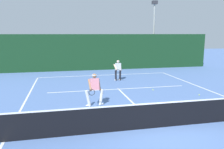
# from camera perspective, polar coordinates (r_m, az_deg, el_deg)

# --- Properties ---
(ground_plane) EXTENTS (80.00, 80.00, 0.00)m
(ground_plane) POSITION_cam_1_polar(r_m,az_deg,el_deg) (8.98, 11.57, -12.94)
(ground_plane) COLOR #5373AF
(court_line_baseline_far) EXTENTS (10.90, 0.10, 0.01)m
(court_line_baseline_far) POSITION_cam_1_polar(r_m,az_deg,el_deg) (19.45, -1.98, -0.15)
(court_line_baseline_far) COLOR white
(court_line_baseline_far) RESTS_ON ground_plane
(court_line_sideline_left) EXTENTS (0.10, 22.60, 0.01)m
(court_line_sideline_left) POSITION_cam_1_polar(r_m,az_deg,el_deg) (8.53, -25.64, -15.06)
(court_line_sideline_left) COLOR white
(court_line_sideline_left) RESTS_ON ground_plane
(court_line_service) EXTENTS (8.88, 0.10, 0.01)m
(court_line_service) POSITION_cam_1_polar(r_m,az_deg,el_deg) (14.57, 1.67, -3.67)
(court_line_service) COLOR white
(court_line_service) RESTS_ON ground_plane
(court_line_centre) EXTENTS (0.10, 6.40, 0.01)m
(court_line_centre) POSITION_cam_1_polar(r_m,az_deg,el_deg) (11.79, 5.24, -7.08)
(court_line_centre) COLOR white
(court_line_centre) RESTS_ON ground_plane
(tennis_net) EXTENTS (11.93, 0.09, 1.12)m
(tennis_net) POSITION_cam_1_polar(r_m,az_deg,el_deg) (8.80, 11.69, -9.87)
(tennis_net) COLOR #1E4723
(tennis_net) RESTS_ON ground_plane
(player_near) EXTENTS (0.95, 0.87, 1.61)m
(player_near) POSITION_cam_1_polar(r_m,az_deg,el_deg) (11.07, -4.42, -3.48)
(player_near) COLOR silver
(player_near) RESTS_ON ground_plane
(player_far) EXTENTS (0.63, 0.90, 1.54)m
(player_far) POSITION_cam_1_polar(r_m,az_deg,el_deg) (17.12, 1.52, 1.29)
(player_far) COLOR black
(player_far) RESTS_ON ground_plane
(tennis_ball) EXTENTS (0.07, 0.07, 0.07)m
(tennis_ball) POSITION_cam_1_polar(r_m,az_deg,el_deg) (14.01, 21.06, -4.81)
(tennis_ball) COLOR #D1E033
(tennis_ball) RESTS_ON ground_plane
(tennis_ball_extra) EXTENTS (0.07, 0.07, 0.07)m
(tennis_ball_extra) POSITION_cam_1_polar(r_m,az_deg,el_deg) (14.49, 10.25, -3.80)
(tennis_ball_extra) COLOR #D1E033
(tennis_ball_extra) RESTS_ON ground_plane
(back_fence_windscreen) EXTENTS (22.92, 0.12, 3.46)m
(back_fence_windscreen) POSITION_cam_1_polar(r_m,az_deg,el_deg) (22.10, -3.40, 5.61)
(back_fence_windscreen) COLOR #14391D
(back_fence_windscreen) RESTS_ON ground_plane
(light_pole) EXTENTS (0.55, 0.44, 6.97)m
(light_pole) POSITION_cam_1_polar(r_m,az_deg,el_deg) (25.66, 10.50, 11.87)
(light_pole) COLOR #9EA39E
(light_pole) RESTS_ON ground_plane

